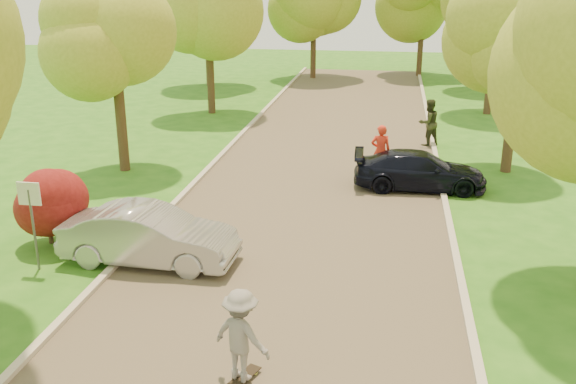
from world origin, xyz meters
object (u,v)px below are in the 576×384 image
Objects in this scene: person_striped at (381,151)px; dark_sedan at (420,170)px; street_sign at (31,207)px; longboard at (242,378)px; silver_sedan at (149,236)px; skateboarder at (241,335)px; person_olive at (428,123)px.

dark_sedan is at bearing 135.77° from person_striped.
dark_sedan is (9.10, 7.57, -0.95)m from street_sign.
street_sign is 11.67m from person_striped.
person_striped is (2.00, 12.24, 0.82)m from longboard.
dark_sedan is at bearing -41.72° from silver_sedan.
dark_sedan is at bearing -84.02° from longboard.
longboard is 12.43m from person_striped.
skateboarder is (-3.30, -11.15, 0.32)m from dark_sedan.
dark_sedan reaches higher than longboard.
skateboarder is at bearing 161.30° from dark_sedan.
person_striped reaches higher than longboard.
dark_sedan is 2.56× the size of skateboarder.
silver_sedan is 1.00× the size of dark_sedan.
silver_sedan is 14.34m from person_olive.
street_sign is 6.97m from longboard.
person_olive reaches higher than dark_sedan.
silver_sedan is at bearing -30.50° from longboard.
street_sign is at bearing -9.27° from longboard.
silver_sedan reaches higher than longboard.
person_striped is 4.94m from person_olive.
person_striped is (2.00, 12.24, -0.02)m from skateboarder.
street_sign is 2.48× the size of longboard.
street_sign reaches higher than dark_sedan.
silver_sedan is 5.48m from skateboarder.
skateboarder is 12.40m from person_striped.
street_sign reaches higher than person_olive.
person_olive reaches higher than person_striped.
silver_sedan is 2.32× the size of person_striped.
person_striped reaches higher than skateboarder.
skateboarder reaches higher than dark_sedan.
skateboarder is at bearing 41.90° from person_olive.
person_olive reaches higher than longboard.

